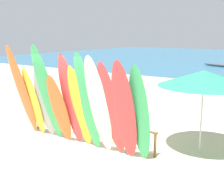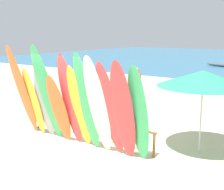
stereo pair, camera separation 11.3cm
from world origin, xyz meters
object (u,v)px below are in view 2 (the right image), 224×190
object	(u,v)px
surfboard_orange_0	(22,90)
surfboard_red_9	(110,110)
surfboard_green_7	(86,102)
surfboard_red_10	(123,112)
surfboard_rack	(88,122)
surfboard_orange_4	(59,109)
surfboard_yellow_1	(34,102)
surfboard_green_11	(138,115)
surfboard_grey_2	(44,103)
beach_umbrella	(203,78)
beachgoer_strolling	(137,84)
surfboard_white_8	(98,106)
surfboard_red_5	(70,100)
surfboard_yellow_6	(79,107)
surfboard_green_3	(47,94)

from	to	relation	value
surfboard_orange_0	surfboard_red_9	xyz separation A→B (m)	(3.18, 0.04, -0.15)
surfboard_green_7	surfboard_red_10	size ratio (longest dim) A/B	1.05
surfboard_rack	surfboard_orange_4	xyz separation A→B (m)	(-0.54, -0.61, 0.44)
surfboard_orange_0	surfboard_yellow_1	size ratio (longest dim) A/B	1.32
surfboard_green_11	surfboard_grey_2	bearing A→B (deg)	177.86
beach_umbrella	surfboard_yellow_1	bearing A→B (deg)	-162.18
surfboard_red_10	beach_umbrella	distance (m)	2.17
surfboard_rack	surfboard_grey_2	xyz separation A→B (m)	(-1.22, -0.51, 0.50)
surfboard_yellow_1	beachgoer_strolling	world-z (taller)	surfboard_yellow_1
surfboard_orange_0	surfboard_orange_4	xyz separation A→B (m)	(1.43, 0.07, -0.38)
surfboard_white_8	surfboard_grey_2	bearing A→B (deg)	173.47
surfboard_rack	surfboard_red_5	xyz separation A→B (m)	(-0.15, -0.56, 0.73)
surfboard_red_9	surfboard_red_10	bearing A→B (deg)	0.78
surfboard_white_8	beach_umbrella	distance (m)	2.68
surfboard_rack	surfboard_orange_0	xyz separation A→B (m)	(-1.96, -0.68, 0.82)
surfboard_orange_4	beachgoer_strolling	world-z (taller)	surfboard_orange_4
surfboard_green_7	surfboard_red_10	bearing A→B (deg)	2.71
surfboard_red_5	surfboard_green_11	distance (m)	2.09
surfboard_orange_0	surfboard_white_8	world-z (taller)	surfboard_orange_0
surfboard_green_11	beachgoer_strolling	bearing A→B (deg)	118.92
surfboard_yellow_6	surfboard_grey_2	bearing A→B (deg)	179.95
surfboard_red_10	beachgoer_strolling	distance (m)	5.92
surfboard_yellow_6	surfboard_green_7	size ratio (longest dim) A/B	0.87
surfboard_grey_2	surfboard_yellow_6	world-z (taller)	surfboard_yellow_6
surfboard_yellow_6	surfboard_red_10	size ratio (longest dim) A/B	0.91
surfboard_yellow_6	surfboard_white_8	bearing A→B (deg)	-8.64
surfboard_white_8	surfboard_red_10	size ratio (longest dim) A/B	1.04
surfboard_orange_4	surfboard_red_5	xyz separation A→B (m)	(0.38, 0.05, 0.29)
surfboard_orange_0	surfboard_yellow_1	distance (m)	0.48
surfboard_yellow_1	surfboard_green_11	size ratio (longest dim) A/B	0.88
surfboard_orange_4	beach_umbrella	bearing A→B (deg)	23.71
surfboard_red_5	surfboard_green_7	xyz separation A→B (m)	(0.63, -0.07, 0.03)
surfboard_orange_4	surfboard_red_10	distance (m)	2.17
surfboard_orange_0	surfboard_red_9	bearing A→B (deg)	5.49
surfboard_grey_2	surfboard_green_3	distance (m)	0.50
surfboard_orange_0	beach_umbrella	distance (m)	5.17
surfboard_yellow_6	beachgoer_strolling	world-z (taller)	surfboard_yellow_6
surfboard_red_10	surfboard_green_11	distance (m)	0.36
surfboard_green_11	surfboard_green_7	bearing A→B (deg)	-177.39
surfboard_rack	surfboard_white_8	xyz separation A→B (m)	(0.89, -0.69, 0.73)
surfboard_green_3	surfboard_green_11	distance (m)	2.85
surfboard_white_8	surfboard_yellow_1	bearing A→B (deg)	175.31
surfboard_yellow_1	surfboard_yellow_6	xyz separation A→B (m)	(1.79, -0.00, 0.09)
surfboard_red_5	surfboard_green_7	size ratio (longest dim) A/B	0.97
surfboard_green_3	surfboard_red_5	xyz separation A→B (m)	(0.74, 0.13, -0.11)
surfboard_white_8	surfboard_green_3	bearing A→B (deg)	178.34
surfboard_green_3	beachgoer_strolling	distance (m)	5.30
surfboard_yellow_6	surfboard_red_10	distance (m)	1.47
surfboard_red_5	surfboard_yellow_6	distance (m)	0.34
surfboard_orange_4	surfboard_yellow_6	bearing A→B (deg)	4.61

